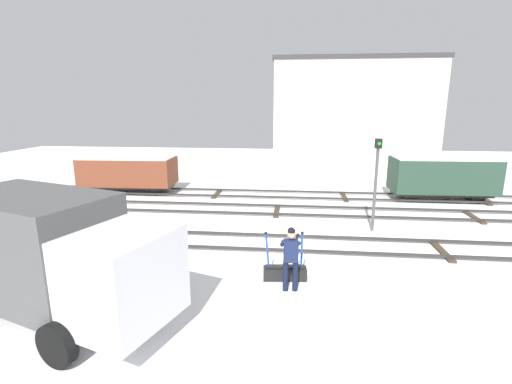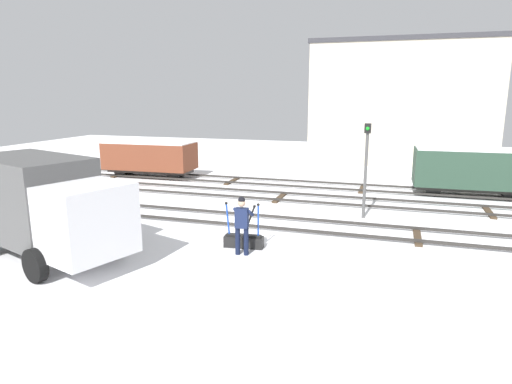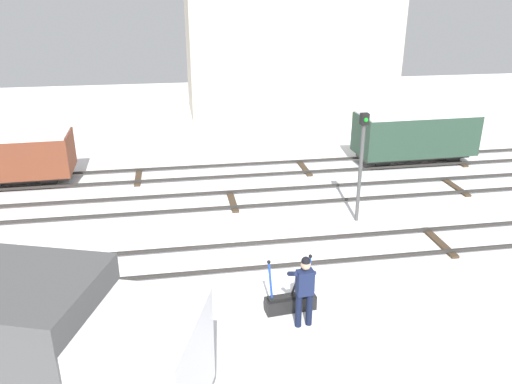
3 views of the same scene
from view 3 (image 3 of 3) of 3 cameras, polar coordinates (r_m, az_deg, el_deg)
The scene contains 11 objects.
ground_plane at distance 14.78m, azimuth -0.64°, elevation -7.55°, with size 60.00×60.00×0.00m, color white.
track_main_line at distance 14.73m, azimuth -0.64°, elevation -7.17°, with size 44.00×1.94×0.18m.
track_siding_near at distance 18.51m, azimuth -2.68°, elevation -0.85°, with size 44.00×1.94×0.18m.
track_siding_far at distance 21.43m, azimuth -3.71°, elevation 2.35°, with size 44.00×1.94×0.18m.
switch_lever_frame at distance 12.57m, azimuth 3.90°, elevation -12.12°, with size 1.27×0.48×1.45m.
rail_worker at distance 11.68m, azimuth 5.46°, elevation -10.55°, with size 0.58×0.70×1.80m.
delivery_truck at distance 9.73m, azimuth -23.95°, elevation -15.60°, with size 5.96×3.84×2.96m.
signal_post at distance 16.65m, azimuth 11.78°, elevation 3.93°, with size 0.24×0.32×3.67m.
apartment_building at distance 32.07m, azimuth 3.64°, elevation 16.40°, with size 12.36×6.30×8.38m.
freight_car_mid_siding at distance 23.42m, azimuth 17.43°, elevation 6.20°, with size 5.16×2.18×2.28m.
freight_car_far_end at distance 22.02m, azimuth -26.67°, elevation 3.57°, with size 5.24×2.28×2.06m.
Camera 3 is at (-1.97, -12.71, 7.28)m, focal length 35.57 mm.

